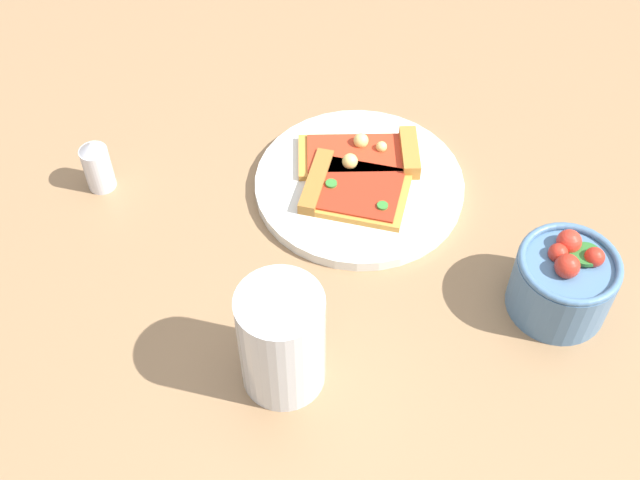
{
  "coord_description": "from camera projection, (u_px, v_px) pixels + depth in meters",
  "views": [
    {
      "loc": [
        -0.6,
        -0.24,
        0.72
      ],
      "look_at": [
        -0.09,
        0.0,
        0.03
      ],
      "focal_mm": 46.13,
      "sensor_mm": 36.0,
      "label": 1
    }
  ],
  "objects": [
    {
      "name": "pepper_shaker",
      "position": [
        97.0,
        165.0,
        0.95
      ],
      "size": [
        0.03,
        0.03,
        0.07
      ],
      "color": "silver",
      "rests_on": "ground_plane"
    },
    {
      "name": "plate",
      "position": [
        359.0,
        185.0,
        0.97
      ],
      "size": [
        0.25,
        0.25,
        0.01
      ],
      "primitive_type": "cylinder",
      "color": "silver",
      "rests_on": "ground_plane"
    },
    {
      "name": "pizza_slice_near",
      "position": [
        368.0,
        155.0,
        0.98
      ],
      "size": [
        0.13,
        0.16,
        0.02
      ],
      "color": "gold",
      "rests_on": "plate"
    },
    {
      "name": "ground_plane",
      "position": [
        357.0,
        202.0,
        0.96
      ],
      "size": [
        2.4,
        2.4,
        0.0
      ],
      "primitive_type": "plane",
      "color": "#93704C",
      "rests_on": "ground"
    },
    {
      "name": "salad_bowl",
      "position": [
        563.0,
        281.0,
        0.84
      ],
      "size": [
        0.1,
        0.1,
        0.09
      ],
      "color": "#4C7299",
      "rests_on": "ground_plane"
    },
    {
      "name": "pizza_slice_far",
      "position": [
        348.0,
        188.0,
        0.95
      ],
      "size": [
        0.12,
        0.13,
        0.01
      ],
      "color": "gold",
      "rests_on": "plate"
    },
    {
      "name": "soda_glass",
      "position": [
        282.0,
        343.0,
        0.77
      ],
      "size": [
        0.08,
        0.08,
        0.13
      ],
      "color": "silver",
      "rests_on": "ground_plane"
    }
  ]
}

